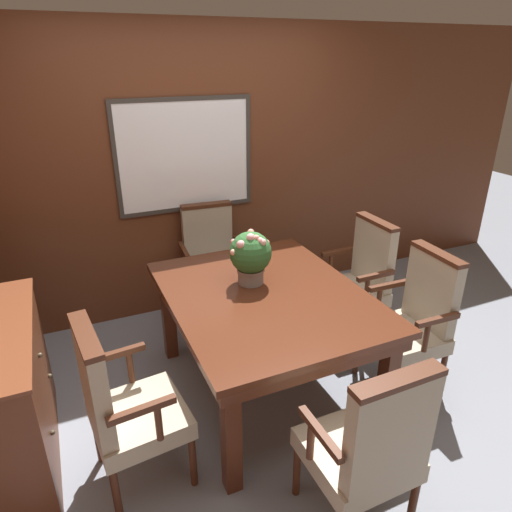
{
  "coord_description": "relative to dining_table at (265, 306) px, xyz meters",
  "views": [
    {
      "loc": [
        -1.14,
        -2.16,
        2.19
      ],
      "look_at": [
        -0.02,
        0.33,
        0.97
      ],
      "focal_mm": 32.0,
      "sensor_mm": 36.0,
      "label": 1
    }
  ],
  "objects": [
    {
      "name": "chair_head_far",
      "position": [
        0.02,
        1.16,
        -0.15
      ],
      "size": [
        0.55,
        0.51,
        1.01
      ],
      "rotation": [
        0.0,
        0.0,
        -0.08
      ],
      "color": "#472314",
      "rests_on": "ground_plane"
    },
    {
      "name": "ground_plane",
      "position": [
        0.02,
        -0.18,
        -0.68
      ],
      "size": [
        14.0,
        14.0,
        0.0
      ],
      "primitive_type": "plane",
      "color": "gray"
    },
    {
      "name": "chair_head_near",
      "position": [
        0.0,
        -1.12,
        -0.15
      ],
      "size": [
        0.53,
        0.48,
        1.01
      ],
      "rotation": [
        0.0,
        0.0,
        3.15
      ],
      "color": "#472314",
      "rests_on": "ground_plane"
    },
    {
      "name": "chair_right_far",
      "position": [
        1.0,
        0.33,
        -0.15
      ],
      "size": [
        0.48,
        0.53,
        1.01
      ],
      "rotation": [
        0.0,
        0.0,
        -1.57
      ],
      "color": "#472314",
      "rests_on": "ground_plane"
    },
    {
      "name": "sideboard_cabinet",
      "position": [
        -1.59,
        0.03,
        -0.23
      ],
      "size": [
        0.48,
        1.16,
        0.88
      ],
      "color": "brown",
      "rests_on": "ground_plane"
    },
    {
      "name": "potted_plant",
      "position": [
        -0.03,
        0.17,
        0.3
      ],
      "size": [
        0.29,
        0.28,
        0.37
      ],
      "color": "gray",
      "rests_on": "dining_table"
    },
    {
      "name": "chair_right_near",
      "position": [
        0.97,
        -0.34,
        -0.15
      ],
      "size": [
        0.49,
        0.54,
        1.01
      ],
      "rotation": [
        0.0,
        0.0,
        -1.61
      ],
      "color": "#472314",
      "rests_on": "ground_plane"
    },
    {
      "name": "chair_left_near",
      "position": [
        -1.0,
        -0.38,
        -0.15
      ],
      "size": [
        0.52,
        0.56,
        1.01
      ],
      "rotation": [
        0.0,
        0.0,
        1.67
      ],
      "color": "#472314",
      "rests_on": "ground_plane"
    },
    {
      "name": "wall_back",
      "position": [
        0.02,
        1.41,
        0.55
      ],
      "size": [
        7.2,
        0.08,
        2.45
      ],
      "color": "#5B2D19",
      "rests_on": "ground_plane"
    },
    {
      "name": "dining_table",
      "position": [
        0.0,
        0.0,
        0.0
      ],
      "size": [
        1.22,
        1.53,
        0.77
      ],
      "color": "#4C2314",
      "rests_on": "ground_plane"
    }
  ]
}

